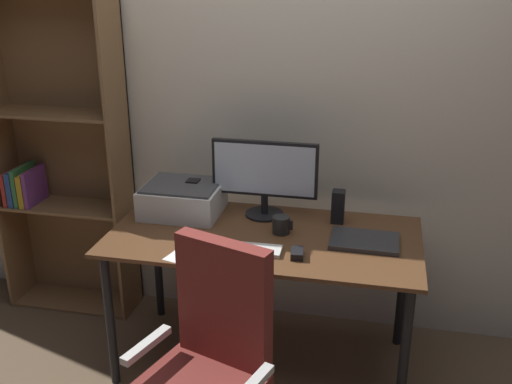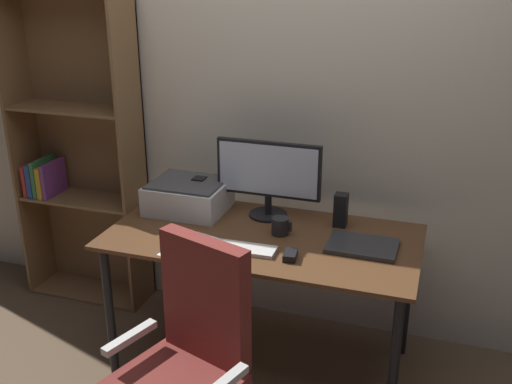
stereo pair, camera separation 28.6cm
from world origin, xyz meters
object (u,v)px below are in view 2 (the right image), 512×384
(speaker_left, at_px, (200,193))
(printer, at_px, (188,196))
(laptop, at_px, (362,246))
(keyboard, at_px, (244,249))
(coffee_mug, at_px, (280,226))
(desk, at_px, (262,250))
(speaker_right, at_px, (341,210))
(bookshelf, at_px, (78,156))
(office_chair, at_px, (185,379))
(mouse, at_px, (290,255))
(monitor, at_px, (268,174))

(speaker_left, height_order, printer, speaker_left)
(laptop, relative_size, printer, 0.80)
(keyboard, height_order, coffee_mug, coffee_mug)
(desk, relative_size, coffee_mug, 14.91)
(speaker_right, distance_m, bookshelf, 1.62)
(desk, distance_m, office_chair, 0.80)
(desk, distance_m, keyboard, 0.21)
(coffee_mug, bearing_deg, desk, -153.69)
(speaker_left, bearing_deg, speaker_right, 0.00)
(keyboard, bearing_deg, mouse, -4.17)
(speaker_left, bearing_deg, office_chair, -70.41)
(monitor, height_order, mouse, monitor)
(desk, height_order, speaker_right, speaker_right)
(mouse, height_order, speaker_right, speaker_right)
(speaker_left, height_order, speaker_right, same)
(monitor, relative_size, office_chair, 0.54)
(mouse, bearing_deg, office_chair, -120.83)
(laptop, bearing_deg, speaker_right, 124.75)
(coffee_mug, relative_size, speaker_right, 0.59)
(speaker_left, relative_size, office_chair, 0.17)
(desk, relative_size, speaker_left, 8.85)
(keyboard, distance_m, laptop, 0.55)
(office_chair, bearing_deg, monitor, 107.43)
(mouse, relative_size, laptop, 0.30)
(desk, xyz_separation_m, coffee_mug, (0.08, 0.04, 0.13))
(coffee_mug, xyz_separation_m, speaker_right, (0.26, 0.19, 0.04))
(desk, distance_m, mouse, 0.29)
(keyboard, xyz_separation_m, speaker_right, (0.36, 0.41, 0.08))
(printer, relative_size, bookshelf, 0.22)
(speaker_right, bearing_deg, coffee_mug, -143.68)
(office_chair, bearing_deg, speaker_right, 86.82)
(desk, height_order, mouse, mouse)
(mouse, distance_m, speaker_right, 0.45)
(monitor, bearing_deg, speaker_left, -178.81)
(coffee_mug, distance_m, printer, 0.57)
(speaker_right, bearing_deg, laptop, -56.05)
(printer, height_order, bookshelf, bookshelf)
(coffee_mug, bearing_deg, keyboard, -115.48)
(keyboard, xyz_separation_m, office_chair, (-0.04, -0.59, -0.29))
(coffee_mug, bearing_deg, monitor, 122.05)
(monitor, xyz_separation_m, laptop, (0.53, -0.22, -0.22))
(mouse, distance_m, bookshelf, 1.58)
(speaker_right, relative_size, bookshelf, 0.09)
(monitor, relative_size, laptop, 1.71)
(desk, height_order, coffee_mug, coffee_mug)
(desk, height_order, keyboard, keyboard)
(mouse, bearing_deg, laptop, 28.55)
(mouse, bearing_deg, speaker_left, 138.99)
(desk, distance_m, speaker_right, 0.44)
(printer, height_order, office_chair, office_chair)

